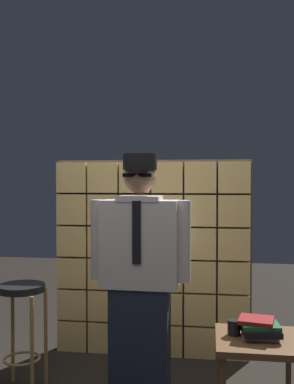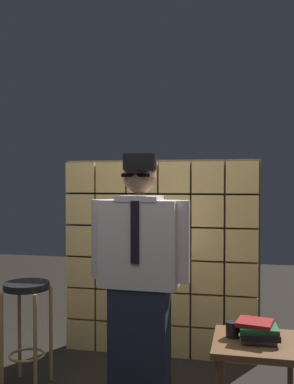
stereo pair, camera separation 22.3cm
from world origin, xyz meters
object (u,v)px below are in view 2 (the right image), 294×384
standing_person (140,276)px  book_stack (258,331)px  coffee_mug (233,329)px  bar_stool (27,309)px  side_table (256,354)px

standing_person → book_stack: (0.77, -0.15, -0.27)m
coffee_mug → bar_stool: bearing=170.9°
side_table → coffee_mug: size_ratio=4.50×
bar_stool → book_stack: bar_stool is taller
bar_stool → coffee_mug: (1.52, -0.24, 0.03)m
bar_stool → side_table: 1.69m
side_table → coffee_mug: bearing=164.8°
standing_person → coffee_mug: size_ratio=13.65×
standing_person → side_table: standing_person is taller
book_stack → coffee_mug: (-0.15, 0.04, -0.01)m
book_stack → coffee_mug: bearing=165.4°
standing_person → side_table: (0.76, -0.14, -0.41)m
bar_stool → side_table: bar_stool is taller
bar_stool → book_stack: bearing=-9.6°
side_table → coffee_mug: coffee_mug is taller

